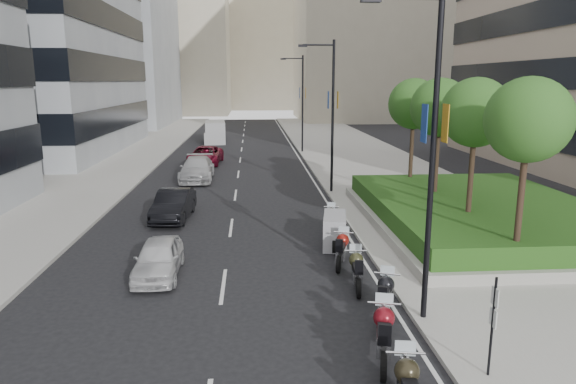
{
  "coord_description": "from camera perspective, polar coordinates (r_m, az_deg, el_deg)",
  "views": [
    {
      "loc": [
        -0.48,
        -12.16,
        6.68
      ],
      "look_at": [
        1.05,
        9.39,
        2.0
      ],
      "focal_mm": 32.0,
      "sensor_mm": 36.0,
      "label": 1
    }
  ],
  "objects": [
    {
      "name": "car_b",
      "position": [
        25.85,
        -12.59,
        -1.4
      ],
      "size": [
        1.8,
        4.47,
        1.44
      ],
      "primitive_type": "imported",
      "rotation": [
        0.0,
        0.0,
        -0.06
      ],
      "color": "black",
      "rests_on": "ground"
    },
    {
      "name": "lamp_post_0",
      "position": [
        14.04,
        15.26,
        5.19
      ],
      "size": [
        2.34,
        0.45,
        9.0
      ],
      "color": "black",
      "rests_on": "ground"
    },
    {
      "name": "motorcycle_1",
      "position": [
        13.15,
        10.58,
        -15.25
      ],
      "size": [
        0.92,
        2.45,
        1.24
      ],
      "rotation": [
        0.0,
        0.0,
        1.33
      ],
      "color": "black",
      "rests_on": "ground"
    },
    {
      "name": "building_cream_right",
      "position": [
        95.54,
        10.12,
        18.85
      ],
      "size": [
        28.0,
        24.0,
        36.0
      ],
      "primitive_type": "cube",
      "color": "#B7AD93",
      "rests_on": "ground"
    },
    {
      "name": "sidewalk_left",
      "position": [
        44.2,
        -19.15,
        2.95
      ],
      "size": [
        8.0,
        100.0,
        0.15
      ],
      "primitive_type": "cube",
      "color": "#9E9B93",
      "rests_on": "ground"
    },
    {
      "name": "motorcycle_2",
      "position": [
        15.31,
        10.71,
        -11.36
      ],
      "size": [
        1.01,
        2.2,
        1.14
      ],
      "rotation": [
        0.0,
        0.0,
        1.22
      ],
      "color": "black",
      "rests_on": "ground"
    },
    {
      "name": "lane_edge",
      "position": [
        42.89,
        1.58,
        3.27
      ],
      "size": [
        0.12,
        100.0,
        0.01
      ],
      "primitive_type": "cube",
      "color": "silver",
      "rests_on": "ground"
    },
    {
      "name": "motorcycle_3",
      "position": [
        17.2,
        7.62,
        -8.6
      ],
      "size": [
        0.75,
        2.24,
        1.12
      ],
      "rotation": [
        0.0,
        0.0,
        1.46
      ],
      "color": "black",
      "rests_on": "ground"
    },
    {
      "name": "tree_2",
      "position": [
        25.81,
        16.51,
        8.94
      ],
      "size": [
        2.8,
        2.8,
        6.3
      ],
      "color": "#332319",
      "rests_on": "planter"
    },
    {
      "name": "building_cream_centre",
      "position": [
        132.76,
        -3.12,
        17.53
      ],
      "size": [
        30.0,
        24.0,
        38.0
      ],
      "primitive_type": "cube",
      "color": "#B7AD93",
      "rests_on": "ground"
    },
    {
      "name": "tree_0",
      "position": [
        18.53,
        25.15,
        7.19
      ],
      "size": [
        2.8,
        2.8,
        6.3
      ],
      "color": "#332319",
      "rests_on": "planter"
    },
    {
      "name": "delivery_van",
      "position": [
        57.66,
        -8.09,
        6.54
      ],
      "size": [
        2.48,
        5.67,
        2.32
      ],
      "rotation": [
        0.0,
        0.0,
        0.07
      ],
      "color": "#ADADAF",
      "rests_on": "ground"
    },
    {
      "name": "motorcycle_6",
      "position": [
        23.34,
        4.82,
        -3.03
      ],
      "size": [
        0.7,
        2.09,
        1.04
      ],
      "rotation": [
        0.0,
        0.0,
        1.42
      ],
      "color": "black",
      "rests_on": "ground"
    },
    {
      "name": "lamp_post_2",
      "position": [
        48.41,
        1.44,
        10.31
      ],
      "size": [
        2.34,
        0.45,
        9.0
      ],
      "color": "black",
      "rests_on": "ground"
    },
    {
      "name": "car_a",
      "position": [
        18.59,
        -14.2,
        -7.14
      ],
      "size": [
        1.56,
        3.76,
        1.27
      ],
      "primitive_type": "imported",
      "rotation": [
        0.0,
        0.0,
        0.02
      ],
      "color": "silver",
      "rests_on": "ground"
    },
    {
      "name": "building_cream_left",
      "position": [
        113.99,
        -13.49,
        17.1
      ],
      "size": [
        26.0,
        24.0,
        34.0
      ],
      "primitive_type": "cube",
      "color": "#B7AD93",
      "rests_on": "ground"
    },
    {
      "name": "building_grey_far",
      "position": [
        85.87,
        -20.89,
        17.02
      ],
      "size": [
        22.0,
        26.0,
        30.0
      ],
      "primitive_type": "cube",
      "color": "gray",
      "rests_on": "ground"
    },
    {
      "name": "planter",
      "position": [
        25.32,
        20.57,
        -3.05
      ],
      "size": [
        10.0,
        14.0,
        0.4
      ],
      "primitive_type": "cube",
      "color": "#9B9890",
      "rests_on": "sidewalk_right"
    },
    {
      "name": "lamp_post_1",
      "position": [
        30.56,
        4.71,
        9.15
      ],
      "size": [
        2.34,
        0.45,
        9.0
      ],
      "color": "black",
      "rests_on": "ground"
    },
    {
      "name": "car_d",
      "position": [
        42.59,
        -9.17,
        4.04
      ],
      "size": [
        2.83,
        5.45,
        1.47
      ],
      "primitive_type": "imported",
      "rotation": [
        0.0,
        0.0,
        -0.08
      ],
      "color": "maroon",
      "rests_on": "ground"
    },
    {
      "name": "lane_centre",
      "position": [
        42.7,
        -5.39,
        3.18
      ],
      "size": [
        0.12,
        100.0,
        0.01
      ],
      "primitive_type": "cube",
      "color": "silver",
      "rests_on": "ground"
    },
    {
      "name": "car_c",
      "position": [
        35.81,
        -10.08,
        2.55
      ],
      "size": [
        2.26,
        5.4,
        1.56
      ],
      "primitive_type": "imported",
      "rotation": [
        0.0,
        0.0,
        0.01
      ],
      "color": "#ACACAE",
      "rests_on": "ground"
    },
    {
      "name": "parking_sign",
      "position": [
        12.59,
        21.79,
        -13.23
      ],
      "size": [
        0.06,
        0.32,
        2.5
      ],
      "color": "black",
      "rests_on": "ground"
    },
    {
      "name": "sidewalk_right",
      "position": [
        43.72,
        8.53,
        3.4
      ],
      "size": [
        10.0,
        100.0,
        0.15
      ],
      "primitive_type": "cube",
      "color": "#9E9B93",
      "rests_on": "ground"
    },
    {
      "name": "tree_3",
      "position": [
        29.59,
        13.8,
        9.45
      ],
      "size": [
        2.8,
        2.8,
        6.3
      ],
      "color": "#332319",
      "rests_on": "planter"
    },
    {
      "name": "ground",
      "position": [
        13.89,
        -1.64,
        -16.54
      ],
      "size": [
        160.0,
        160.0,
        0.0
      ],
      "primitive_type": "plane",
      "color": "black",
      "rests_on": "ground"
    },
    {
      "name": "motorcycle_5",
      "position": [
        21.21,
        5.19,
        -4.3
      ],
      "size": [
        1.25,
        2.32,
        1.33
      ],
      "rotation": [
        0.0,
        0.0,
        1.4
      ],
      "color": "black",
      "rests_on": "ground"
    },
    {
      "name": "tree_1",
      "position": [
        22.11,
        20.13,
        8.23
      ],
      "size": [
        2.8,
        2.8,
        6.3
      ],
      "color": "#332319",
      "rests_on": "planter"
    },
    {
      "name": "motorcycle_4",
      "position": [
        19.19,
        5.99,
        -6.33
      ],
      "size": [
        0.92,
        2.18,
        1.12
      ],
      "rotation": [
        0.0,
        0.0,
        1.27
      ],
      "color": "black",
      "rests_on": "ground"
    },
    {
      "name": "hedge",
      "position": [
        25.18,
        20.67,
        -1.74
      ],
      "size": [
        9.4,
        13.4,
        0.8
      ],
      "primitive_type": "cube",
      "color": "#1E4614",
      "rests_on": "planter"
    }
  ]
}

